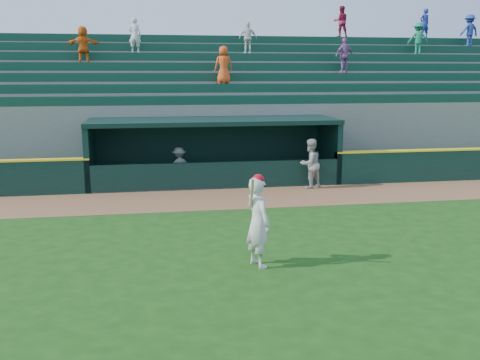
% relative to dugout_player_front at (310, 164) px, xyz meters
% --- Properties ---
extents(ground, '(120.00, 120.00, 0.00)m').
position_rel_dugout_player_front_xyz_m(ground, '(-3.36, -6.11, -0.91)').
color(ground, '#194210').
rests_on(ground, ground).
extents(warning_track, '(40.00, 3.00, 0.01)m').
position_rel_dugout_player_front_xyz_m(warning_track, '(-3.36, -1.21, -0.91)').
color(warning_track, brown).
rests_on(warning_track, ground).
extents(dugout_player_front, '(1.10, 1.01, 1.82)m').
position_rel_dugout_player_front_xyz_m(dugout_player_front, '(0.00, 0.00, 0.00)').
color(dugout_player_front, '#A2A39D').
rests_on(dugout_player_front, ground).
extents(dugout_player_inside, '(1.05, 0.80, 1.44)m').
position_rel_dugout_player_front_xyz_m(dugout_player_inside, '(-4.71, 1.36, -0.19)').
color(dugout_player_inside, gray).
rests_on(dugout_player_inside, ground).
extents(dugout, '(9.40, 2.80, 2.46)m').
position_rel_dugout_player_front_xyz_m(dugout, '(-3.36, 1.90, 0.45)').
color(dugout, slate).
rests_on(dugout, ground).
extents(stands, '(34.50, 6.25, 7.51)m').
position_rel_dugout_player_front_xyz_m(stands, '(-3.35, 6.46, 1.49)').
color(stands, slate).
rests_on(stands, ground).
extents(batter_at_plate, '(0.72, 0.91, 2.07)m').
position_rel_dugout_player_front_xyz_m(batter_at_plate, '(-3.50, -7.65, 0.11)').
color(batter_at_plate, silver).
rests_on(batter_at_plate, ground).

